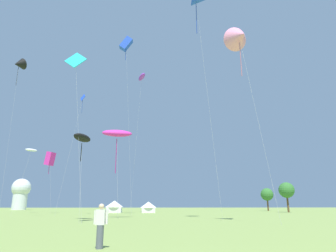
# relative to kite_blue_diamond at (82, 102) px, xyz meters

# --- Properties ---
(kite_blue_diamond) EXTENTS (3.02, 3.10, 21.86)m
(kite_blue_diamond) POSITION_rel_kite_blue_diamond_xyz_m (0.00, 0.00, 0.00)
(kite_blue_diamond) COLOR blue
(kite_blue_diamond) RESTS_ON ground
(kite_purple_parafoil) EXTENTS (2.95, 4.16, 31.46)m
(kite_purple_parafoil) POSITION_rel_kite_blue_diamond_xyz_m (10.80, 11.37, 10.52)
(kite_purple_parafoil) COLOR purple
(kite_purple_parafoil) RESTS_ON ground
(kite_cyan_diamond) EXTENTS (3.57, 2.22, 18.68)m
(kite_cyan_diamond) POSITION_rel_kite_blue_diamond_xyz_m (3.79, -21.99, -2.85)
(kite_cyan_diamond) COLOR #1EB7CC
(kite_cyan_diamond) RESTS_ON ground
(kite_pink_delta) EXTENTS (3.14, 4.09, 20.88)m
(kite_pink_delta) POSITION_rel_kite_blue_diamond_xyz_m (21.67, -25.34, -0.89)
(kite_pink_delta) COLOR pink
(kite_pink_delta) RESTS_ON ground
(kite_blue_box) EXTENTS (3.39, 1.35, 33.28)m
(kite_blue_box) POSITION_rel_kite_blue_diamond_xyz_m (7.79, -1.31, 11.61)
(kite_blue_box) COLOR blue
(kite_blue_box) RESTS_ON ground
(kite_black_delta) EXTENTS (3.51, 3.59, 31.42)m
(kite_black_delta) POSITION_rel_kite_blue_diamond_xyz_m (-14.59, 5.34, 9.77)
(kite_black_delta) COLOR black
(kite_black_delta) RESTS_ON ground
(kite_magenta_box) EXTENTS (2.79, 2.17, 12.82)m
(kite_magenta_box) POSITION_rel_kite_blue_diamond_xyz_m (-8.40, 11.98, -8.89)
(kite_magenta_box) COLOR #E02DA3
(kite_magenta_box) RESTS_ON ground
(kite_white_parafoil) EXTENTS (2.25, 2.28, 10.47)m
(kite_white_parafoil) POSITION_rel_kite_blue_diamond_xyz_m (-6.32, -4.64, -10.01)
(kite_white_parafoil) COLOR white
(kite_white_parafoil) RESTS_ON ground
(kite_magenta_parafoil) EXTENTS (4.17, 2.56, 11.75)m
(kite_magenta_parafoil) POSITION_rel_kite_blue_diamond_xyz_m (7.99, -13.57, -9.11)
(kite_magenta_parafoil) COLOR #E02DA3
(kite_magenta_parafoil) RESTS_ON ground
(kite_black_parafoil) EXTENTS (2.08, 3.24, 9.05)m
(kite_black_parafoil) POSITION_rel_kite_blue_diamond_xyz_m (5.11, -21.72, -11.61)
(kite_black_parafoil) COLOR black
(kite_black_parafoil) RESTS_ON ground
(person_spectator) EXTENTS (0.57, 0.29, 1.73)m
(person_spectator) POSITION_rel_kite_blue_diamond_xyz_m (9.99, -40.35, -19.32)
(person_spectator) COLOR #565B66
(person_spectator) RESTS_ON ground
(festival_tent_right) EXTENTS (4.04, 4.04, 2.63)m
(festival_tent_right) POSITION_rel_kite_blue_diamond_xyz_m (5.43, 15.18, -18.72)
(festival_tent_right) COLOR white
(festival_tent_right) RESTS_ON ground
(festival_tent_center) EXTENTS (3.68, 3.68, 2.39)m
(festival_tent_center) POSITION_rel_kite_blue_diamond_xyz_m (12.92, 15.18, -18.85)
(festival_tent_center) COLOR white
(festival_tent_center) RESTS_ON ground
(observatory_dome) EXTENTS (6.40, 6.40, 10.80)m
(observatory_dome) POSITION_rel_kite_blue_diamond_xyz_m (-31.46, 57.99, -14.16)
(observatory_dome) COLOR white
(observatory_dome) RESTS_ON ground
(tree_distant_left) EXTENTS (3.67, 3.67, 6.96)m
(tree_distant_left) POSITION_rel_kite_blue_diamond_xyz_m (45.85, 16.69, -15.09)
(tree_distant_left) COLOR brown
(tree_distant_left) RESTS_ON ground
(tree_distant_right) EXTENTS (3.65, 3.65, 6.54)m
(tree_distant_right) POSITION_rel_kite_blue_diamond_xyz_m (48.30, 34.19, -15.50)
(tree_distant_right) COLOR brown
(tree_distant_right) RESTS_ON ground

